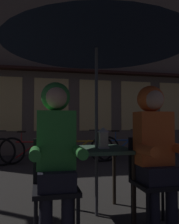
{
  "coord_description": "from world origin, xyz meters",
  "views": [
    {
      "loc": [
        -0.64,
        -2.54,
        1.03
      ],
      "look_at": [
        0.0,
        0.36,
        1.16
      ],
      "focal_mm": 37.57,
      "sensor_mm": 36.0,
      "label": 1
    }
  ],
  "objects_px": {
    "patio_umbrella": "(96,32)",
    "bicycle_fourth": "(83,149)",
    "bicycle_third": "(33,150)",
    "cafe_table": "(96,157)",
    "bicycle_fifth": "(125,147)",
    "lantern": "(103,137)",
    "chair_right": "(152,176)",
    "chair_left": "(55,181)",
    "person_right_hooded": "(154,141)",
    "person_left_hooded": "(56,142)"
  },
  "relations": [
    {
      "from": "cafe_table",
      "to": "chair_left",
      "type": "bearing_deg",
      "value": -142.45
    },
    {
      "from": "chair_right",
      "to": "bicycle_fifth",
      "type": "relative_size",
      "value": 0.52
    },
    {
      "from": "person_right_hooded",
      "to": "chair_right",
      "type": "bearing_deg",
      "value": 90.0
    },
    {
      "from": "chair_right",
      "to": "bicycle_fifth",
      "type": "xyz_separation_m",
      "value": [
        1.19,
        3.81,
        -0.14
      ]
    },
    {
      "from": "person_left_hooded",
      "to": "bicycle_fourth",
      "type": "relative_size",
      "value": 0.83
    },
    {
      "from": "patio_umbrella",
      "to": "lantern",
      "type": "distance_m",
      "value": 1.2
    },
    {
      "from": "person_right_hooded",
      "to": "bicycle_fourth",
      "type": "distance_m",
      "value": 3.79
    },
    {
      "from": "cafe_table",
      "to": "bicycle_fifth",
      "type": "xyz_separation_m",
      "value": [
        1.67,
        3.44,
        -0.29
      ]
    },
    {
      "from": "lantern",
      "to": "chair_right",
      "type": "bearing_deg",
      "value": -38.31
    },
    {
      "from": "patio_umbrella",
      "to": "chair_left",
      "type": "bearing_deg",
      "value": -142.45
    },
    {
      "from": "person_right_hooded",
      "to": "chair_left",
      "type": "bearing_deg",
      "value": 176.61
    },
    {
      "from": "bicycle_fifth",
      "to": "lantern",
      "type": "bearing_deg",
      "value": -114.72
    },
    {
      "from": "chair_left",
      "to": "chair_right",
      "type": "distance_m",
      "value": 0.96
    },
    {
      "from": "patio_umbrella",
      "to": "bicycle_fourth",
      "type": "xyz_separation_m",
      "value": [
        0.48,
        3.33,
        -1.71
      ]
    },
    {
      "from": "cafe_table",
      "to": "lantern",
      "type": "height_order",
      "value": "lantern"
    },
    {
      "from": "patio_umbrella",
      "to": "chair_right",
      "type": "xyz_separation_m",
      "value": [
        0.48,
        -0.37,
        -1.57
      ]
    },
    {
      "from": "chair_left",
      "to": "bicycle_third",
      "type": "height_order",
      "value": "chair_left"
    },
    {
      "from": "cafe_table",
      "to": "bicycle_fifth",
      "type": "distance_m",
      "value": 3.84
    },
    {
      "from": "patio_umbrella",
      "to": "bicycle_third",
      "type": "relative_size",
      "value": 1.39
    },
    {
      "from": "lantern",
      "to": "bicycle_fifth",
      "type": "bearing_deg",
      "value": 65.28
    },
    {
      "from": "chair_left",
      "to": "bicycle_third",
      "type": "xyz_separation_m",
      "value": [
        -0.27,
        3.74,
        -0.14
      ]
    },
    {
      "from": "bicycle_third",
      "to": "patio_umbrella",
      "type": "bearing_deg",
      "value": -77.45
    },
    {
      "from": "cafe_table",
      "to": "chair_right",
      "type": "distance_m",
      "value": 0.62
    },
    {
      "from": "cafe_table",
      "to": "person_left_hooded",
      "type": "distance_m",
      "value": 0.67
    },
    {
      "from": "lantern",
      "to": "chair_right",
      "type": "distance_m",
      "value": 0.65
    },
    {
      "from": "chair_right",
      "to": "bicycle_fourth",
      "type": "distance_m",
      "value": 3.7
    },
    {
      "from": "cafe_table",
      "to": "person_right_hooded",
      "type": "relative_size",
      "value": 0.53
    },
    {
      "from": "patio_umbrella",
      "to": "bicycle_third",
      "type": "distance_m",
      "value": 3.85
    },
    {
      "from": "chair_right",
      "to": "bicycle_third",
      "type": "xyz_separation_m",
      "value": [
        -1.23,
        3.74,
        -0.14
      ]
    },
    {
      "from": "lantern",
      "to": "chair_right",
      "type": "relative_size",
      "value": 0.27
    },
    {
      "from": "chair_right",
      "to": "bicycle_fourth",
      "type": "height_order",
      "value": "chair_right"
    },
    {
      "from": "patio_umbrella",
      "to": "person_left_hooded",
      "type": "xyz_separation_m",
      "value": [
        -0.48,
        -0.43,
        -1.21
      ]
    },
    {
      "from": "lantern",
      "to": "bicycle_fourth",
      "type": "bearing_deg",
      "value": 82.93
    },
    {
      "from": "bicycle_third",
      "to": "bicycle_fourth",
      "type": "bearing_deg",
      "value": -2.07
    },
    {
      "from": "lantern",
      "to": "bicycle_fifth",
      "type": "xyz_separation_m",
      "value": [
        1.6,
        3.49,
        -0.51
      ]
    },
    {
      "from": "cafe_table",
      "to": "chair_right",
      "type": "xyz_separation_m",
      "value": [
        0.48,
        -0.37,
        -0.15
      ]
    },
    {
      "from": "bicycle_fourth",
      "to": "patio_umbrella",
      "type": "bearing_deg",
      "value": -98.28
    },
    {
      "from": "cafe_table",
      "to": "chair_left",
      "type": "distance_m",
      "value": 0.62
    },
    {
      "from": "lantern",
      "to": "bicycle_third",
      "type": "distance_m",
      "value": 3.55
    },
    {
      "from": "cafe_table",
      "to": "person_right_hooded",
      "type": "bearing_deg",
      "value": -41.57
    },
    {
      "from": "chair_left",
      "to": "person_left_hooded",
      "type": "relative_size",
      "value": 0.62
    },
    {
      "from": "patio_umbrella",
      "to": "chair_left",
      "type": "height_order",
      "value": "patio_umbrella"
    },
    {
      "from": "cafe_table",
      "to": "person_left_hooded",
      "type": "relative_size",
      "value": 0.53
    },
    {
      "from": "chair_right",
      "to": "chair_left",
      "type": "bearing_deg",
      "value": 180.0
    },
    {
      "from": "person_left_hooded",
      "to": "bicycle_third",
      "type": "height_order",
      "value": "person_left_hooded"
    },
    {
      "from": "lantern",
      "to": "chair_left",
      "type": "xyz_separation_m",
      "value": [
        -0.55,
        -0.33,
        -0.37
      ]
    },
    {
      "from": "lantern",
      "to": "person_right_hooded",
      "type": "xyz_separation_m",
      "value": [
        0.41,
        -0.38,
        -0.01
      ]
    },
    {
      "from": "person_right_hooded",
      "to": "bicycle_third",
      "type": "xyz_separation_m",
      "value": [
        -1.23,
        3.8,
        -0.5
      ]
    },
    {
      "from": "person_left_hooded",
      "to": "bicycle_third",
      "type": "xyz_separation_m",
      "value": [
        -0.27,
        3.8,
        -0.5
      ]
    },
    {
      "from": "bicycle_third",
      "to": "bicycle_fourth",
      "type": "xyz_separation_m",
      "value": [
        1.23,
        -0.04,
        0.0
      ]
    }
  ]
}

